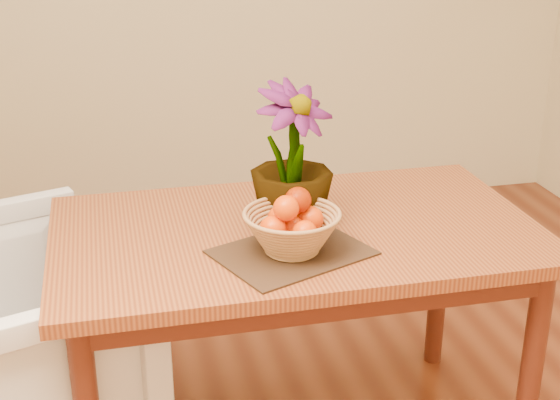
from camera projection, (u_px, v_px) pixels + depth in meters
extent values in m
cube|color=brown|center=(296.00, 233.00, 2.26)|extent=(1.40, 0.80, 0.04)
cube|color=#471B10|center=(296.00, 252.00, 2.29)|extent=(1.28, 0.68, 0.08)
cylinder|color=#471B10|center=(531.00, 376.00, 2.25)|extent=(0.06, 0.06, 0.71)
cylinder|color=#471B10|center=(89.00, 315.00, 2.56)|extent=(0.06, 0.06, 0.71)
cylinder|color=#471B10|center=(439.00, 276.00, 2.82)|extent=(0.06, 0.06, 0.71)
cube|color=#321D12|center=(292.00, 252.00, 2.09)|extent=(0.47, 0.41, 0.01)
cylinder|color=#B37C4A|center=(292.00, 250.00, 2.09)|extent=(0.13, 0.13, 0.01)
sphere|color=#DA4303|center=(292.00, 226.00, 2.07)|extent=(0.06, 0.06, 0.06)
sphere|color=#DA4303|center=(310.00, 219.00, 2.09)|extent=(0.07, 0.07, 0.07)
sphere|color=#DA4303|center=(280.00, 218.00, 2.11)|extent=(0.07, 0.07, 0.07)
sphere|color=#DA4303|center=(273.00, 229.00, 2.03)|extent=(0.07, 0.07, 0.07)
sphere|color=#DA4303|center=(305.00, 233.00, 2.02)|extent=(0.07, 0.07, 0.07)
sphere|color=#DA4303|center=(298.00, 200.00, 2.07)|extent=(0.07, 0.07, 0.07)
sphere|color=#DA4303|center=(286.00, 208.00, 2.02)|extent=(0.07, 0.07, 0.07)
sphere|color=#DA4303|center=(298.00, 200.00, 2.07)|extent=(0.07, 0.07, 0.07)
imported|color=#1E4C15|center=(292.00, 158.00, 2.18)|extent=(0.32, 0.32, 0.42)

